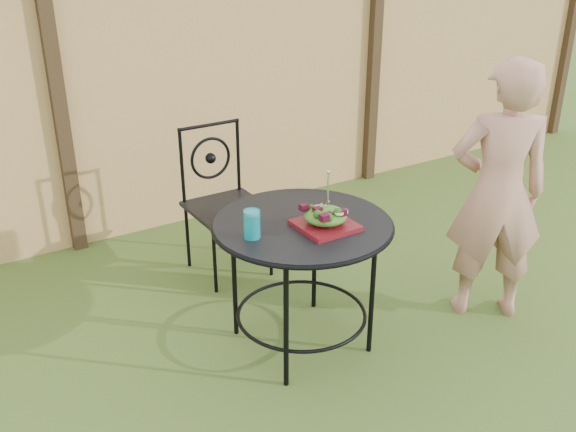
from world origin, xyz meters
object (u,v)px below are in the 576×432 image
object	(u,v)px
patio_table	(302,246)
patio_chair	(223,197)
salad_plate	(325,225)
diner	(498,193)

from	to	relation	value
patio_table	patio_chair	world-z (taller)	patio_chair
patio_chair	salad_plate	world-z (taller)	patio_chair
salad_plate	patio_table	bearing A→B (deg)	116.94
patio_table	diner	bearing A→B (deg)	-15.44
patio_table	diner	size ratio (longest dim) A/B	0.62
salad_plate	diner	bearing A→B (deg)	-10.17
patio_table	diner	distance (m)	1.14
patio_chair	diner	xyz separation A→B (m)	(1.04, -1.28, 0.24)
diner	salad_plate	distance (m)	1.04
patio_chair	salad_plate	size ratio (longest dim) A/B	3.52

